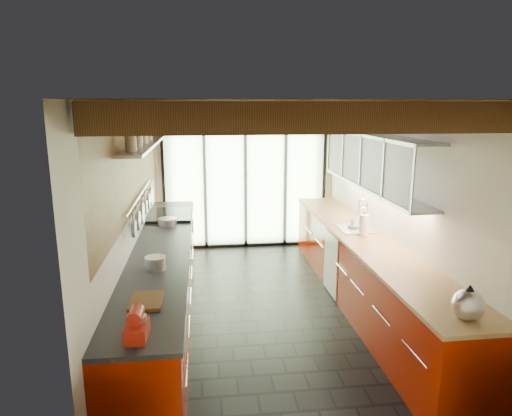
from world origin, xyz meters
The scene contains 18 objects.
ground centered at (0.00, 0.00, 0.00)m, with size 5.50×5.50×0.00m, color black.
room_shell centered at (0.00, 0.00, 1.65)m, with size 5.50×5.50×5.50m.
ceiling_beams centered at (0.00, 0.38, 2.46)m, with size 3.14×5.06×4.90m.
glass_door centered at (0.00, 2.69, 1.66)m, with size 2.95×0.10×2.90m.
left_counter centered at (-1.28, 0.00, 0.46)m, with size 0.68×5.00×0.92m.
range_stove centered at (-1.28, 1.45, 0.47)m, with size 0.66×0.90×0.97m.
right_counter centered at (1.27, 0.00, 0.46)m, with size 0.68×5.00×0.92m.
sink_assembly centered at (1.29, 0.40, 0.96)m, with size 0.45×0.52×0.43m.
upper_cabinets_right centered at (1.43, 0.30, 1.85)m, with size 0.34×3.00×3.00m.
left_wall_fixtures centered at (-1.47, 0.25, 1.80)m, with size 0.28×2.60×0.96m.
stand_mixer centered at (-1.27, -2.24, 1.01)m, with size 0.16×0.27×0.24m.
pot_large centered at (-1.27, -0.84, 0.99)m, with size 0.21×0.21×0.14m, color silver.
pot_small centered at (-1.27, 0.91, 0.97)m, with size 0.26×0.26×0.10m, color silver.
cutting_board centered at (-1.27, -1.65, 0.94)m, with size 0.27×0.38×0.03m, color brown.
kettle centered at (1.27, -2.25, 1.05)m, with size 0.27×0.32×0.30m.
paper_towel centered at (1.27, 0.10, 1.05)m, with size 0.13×0.13×0.32m.
soap_bottle centered at (1.27, 0.46, 1.00)m, with size 0.08×0.08×0.17m, color silver.
bowl centered at (1.27, 0.45, 0.94)m, with size 0.19×0.19×0.05m, color silver.
Camera 1 is at (-0.78, -5.33, 2.57)m, focal length 32.00 mm.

